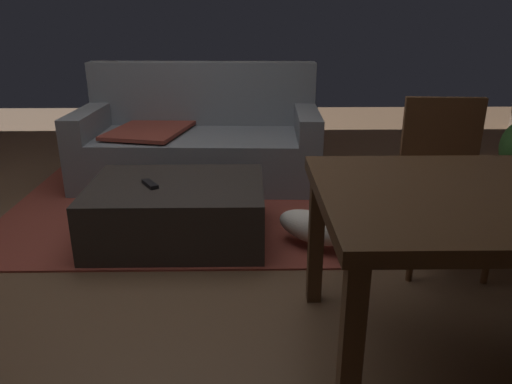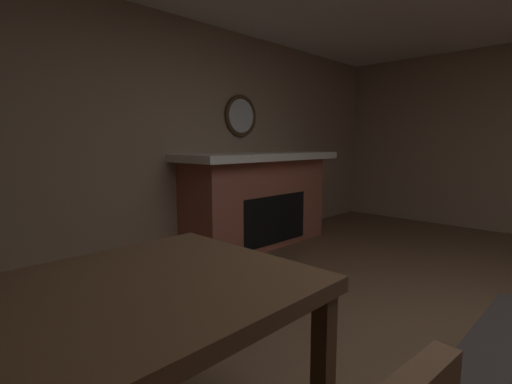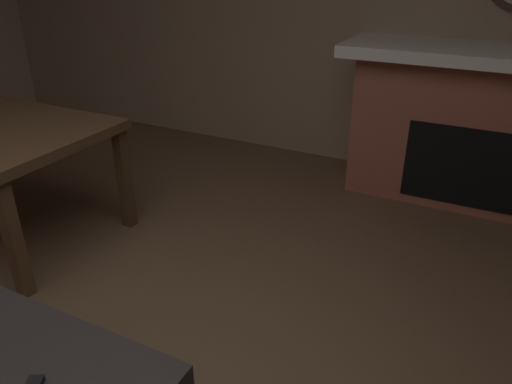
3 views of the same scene
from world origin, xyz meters
The scene contains 2 objects.
wall_back_fireplace_side centered at (0.00, -3.19, 1.26)m, with size 8.33×0.12×2.52m, color #9E846B.
fireplace centered at (-1.13, -2.81, 0.56)m, with size 2.11×0.76×1.11m.
Camera 3 is at (-1.14, 0.85, 1.67)m, focal length 34.28 mm.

